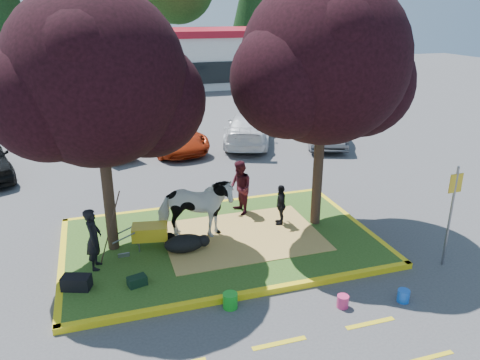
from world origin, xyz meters
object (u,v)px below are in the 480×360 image
object	(u,v)px
wheelbarrow	(150,232)
bucket_green	(230,301)
car_silver	(105,141)
cow	(195,209)
sign_post	(452,205)
bucket_blue	(403,296)
bucket_pink	(343,301)
handler	(94,239)
calf	(184,243)

from	to	relation	value
wheelbarrow	bucket_green	distance (m)	3.26
car_silver	wheelbarrow	bearing A→B (deg)	71.53
cow	car_silver	xyz separation A→B (m)	(-1.96, 9.13, -0.39)
sign_post	bucket_blue	world-z (taller)	sign_post
bucket_pink	car_silver	bearing A→B (deg)	108.45
handler	bucket_blue	distance (m)	7.18
cow	bucket_pink	xyz separation A→B (m)	(2.36, -3.82, -0.88)
cow	bucket_green	world-z (taller)	cow
cow	bucket_blue	distance (m)	5.57
sign_post	car_silver	size ratio (longest dim) A/B	0.69
calf	sign_post	distance (m)	6.63
handler	car_silver	distance (m)	9.94
wheelbarrow	bucket_green	bearing A→B (deg)	-56.45
handler	bucket_green	size ratio (longest dim) A/B	4.48
calf	car_silver	bearing A→B (deg)	99.83
bucket_pink	bucket_blue	bearing A→B (deg)	-9.25
sign_post	wheelbarrow	bearing A→B (deg)	154.59
sign_post	car_silver	world-z (taller)	sign_post
wheelbarrow	cow	bearing A→B (deg)	16.59
bucket_blue	bucket_green	bearing A→B (deg)	165.73
wheelbarrow	bucket_pink	distance (m)	5.16
bucket_green	wheelbarrow	bearing A→B (deg)	113.43
bucket_pink	sign_post	bearing A→B (deg)	14.20
wheelbarrow	sign_post	size ratio (longest dim) A/B	0.63
bucket_green	bucket_pink	xyz separation A→B (m)	(2.31, -0.71, -0.03)
cow	handler	size ratio (longest dim) A/B	1.33
handler	bucket_pink	xyz separation A→B (m)	(4.98, -3.03, -0.78)
bucket_pink	wheelbarrow	bearing A→B (deg)	134.31
sign_post	car_silver	xyz separation A→B (m)	(-7.60, 12.12, -0.98)
sign_post	bucket_pink	distance (m)	3.68
cow	sign_post	distance (m)	6.41
bucket_green	car_silver	world-z (taller)	car_silver
calf	wheelbarrow	distance (m)	0.96
calf	bucket_pink	distance (m)	4.24
cow	calf	size ratio (longest dim) A/B	1.97
car_silver	cow	bearing A→B (deg)	79.17
handler	bucket_pink	size ratio (longest dim) A/B	5.59
sign_post	bucket_green	size ratio (longest dim) A/B	7.56
calf	sign_post	world-z (taller)	sign_post
sign_post	bucket_blue	size ratio (longest dim) A/B	9.14
handler	sign_post	size ratio (longest dim) A/B	0.59
handler	sign_post	bearing A→B (deg)	-94.61
calf	bucket_blue	world-z (taller)	calf
cow	wheelbarrow	world-z (taller)	cow
bucket_green	car_silver	size ratio (longest dim) A/B	0.09
wheelbarrow	bucket_pink	size ratio (longest dim) A/B	5.94
bucket_green	bucket_pink	world-z (taller)	bucket_green
sign_post	cow	bearing A→B (deg)	149.17
wheelbarrow	calf	bearing A→B (deg)	-22.88
car_silver	bucket_pink	bearing A→B (deg)	85.51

